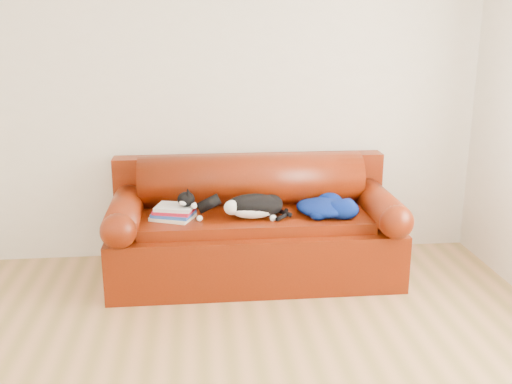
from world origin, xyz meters
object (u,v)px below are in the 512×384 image
cat (253,207)px  sofa_base (254,246)px  blanket (326,207)px  book_stack (174,212)px

cat → sofa_base: bearing=78.0°
sofa_base → blanket: bearing=-12.5°
sofa_base → cat: 0.37m
sofa_base → blanket: blanket is taller
cat → blanket: 0.53m
book_stack → cat: size_ratio=0.57×
book_stack → blanket: blanket is taller
cat → blanket: cat is taller
blanket → cat: bearing=-178.5°
sofa_base → book_stack: size_ratio=6.15×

